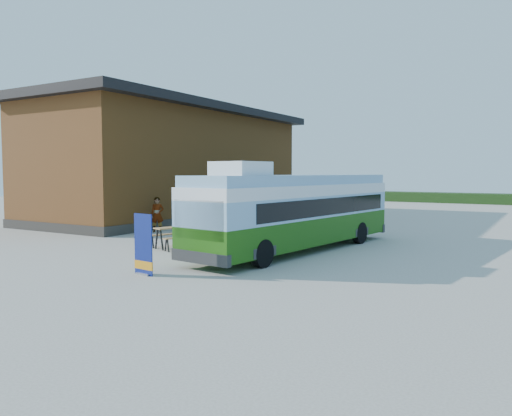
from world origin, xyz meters
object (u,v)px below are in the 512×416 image
Objects in this scene: bus at (297,209)px; person_b at (245,220)px; banner at (143,250)px; slurry_tanker at (274,204)px; person_a at (157,215)px; picnic_table at (171,233)px.

person_b is (-3.88, 2.29, -0.80)m from bus.
banner is 1.08× the size of person_b.
banner is at bearing -81.18° from slurry_tanker.
slurry_tanker is at bearing 39.12° from person_a.
bus reaches higher than banner.
bus is 6.25× the size of person_a.
bus is at bearing -45.82° from person_a.
person_b is (0.82, 4.40, 0.21)m from picnic_table.
picnic_table is at bearing -148.67° from bus.
slurry_tanker is (-1.88, 12.11, 0.48)m from picnic_table.
person_b is (-1.96, 8.96, 0.10)m from banner.
banner is 5.34m from picnic_table.
banner is 17.31m from slurry_tanker.
bus is 2.16× the size of slurry_tanker.
picnic_table is 5.81m from person_a.
picnic_table is 12.27m from slurry_tanker.
person_a reaches higher than person_b.
banner reaches higher than person_b.
bus is 7.00m from banner.
person_a is 1.06× the size of person_b.
banner is at bearing -84.65° from person_a.
bus is 6.65× the size of person_b.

